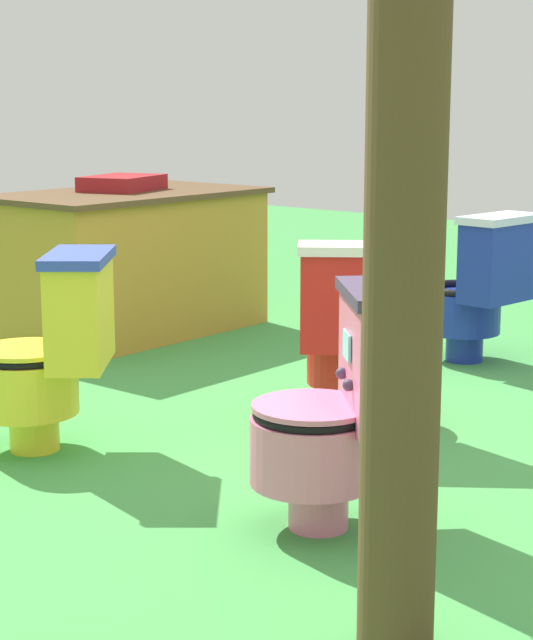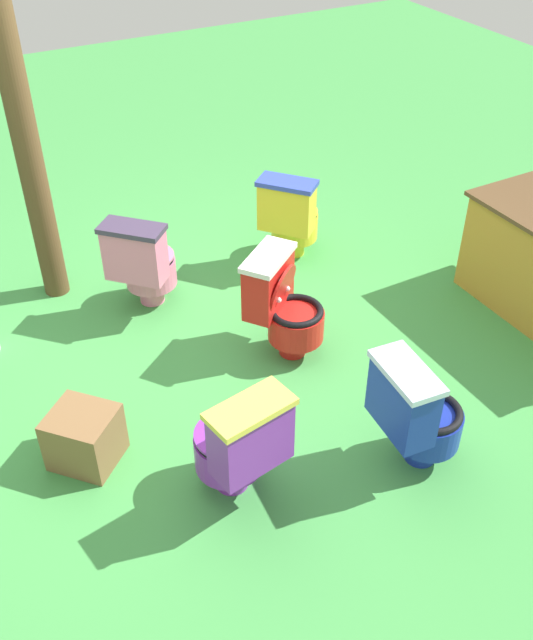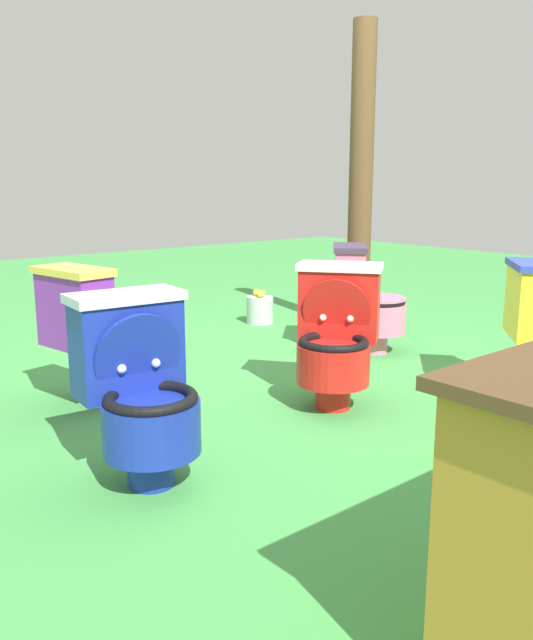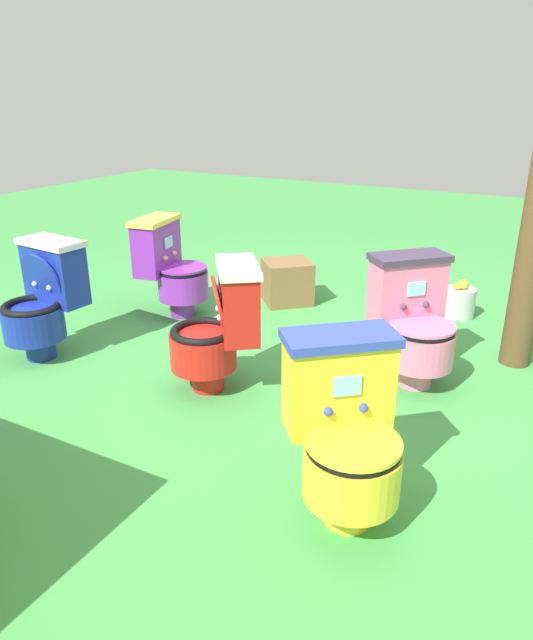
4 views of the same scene
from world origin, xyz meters
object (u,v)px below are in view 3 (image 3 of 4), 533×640
at_px(toilet_blue, 140,387).
at_px(toilet_purple, 95,334).
at_px(toilet_pink, 365,299).
at_px(small_crate, 142,333).
at_px(toilet_red, 336,334).
at_px(wooden_post, 361,181).
at_px(lemon_bucket, 260,309).

bearing_deg(toilet_blue, toilet_purple, -100.54).
xyz_separation_m(toilet_pink, small_crate, (1.23, -0.84, -0.20)).
bearing_deg(toilet_purple, small_crate, 125.90).
height_order(toilet_red, wooden_post, wooden_post).
xyz_separation_m(toilet_red, toilet_purple, (0.95, -0.80, -0.00)).
height_order(wooden_post, lemon_bucket, wooden_post).
bearing_deg(toilet_red, lemon_bucket, -64.92).
xyz_separation_m(toilet_purple, toilet_blue, (0.26, 0.94, 0.00)).
bearing_deg(toilet_pink, small_crate, -79.29).
height_order(toilet_red, toilet_blue, same).
height_order(toilet_purple, wooden_post, wooden_post).
relative_size(toilet_pink, small_crate, 2.04).
height_order(toilet_red, small_crate, toilet_red).
xyz_separation_m(toilet_pink, lemon_bucket, (-0.04, -1.17, -0.25)).
height_order(toilet_red, lemon_bucket, toilet_red).
xyz_separation_m(wooden_post, lemon_bucket, (0.47, -0.64, -1.03)).
xyz_separation_m(toilet_blue, toilet_pink, (-2.12, -0.76, -0.00)).
relative_size(toilet_purple, lemon_bucket, 2.63).
bearing_deg(lemon_bucket, toilet_red, 62.12).
xyz_separation_m(toilet_blue, wooden_post, (-2.63, -1.30, 0.77)).
bearing_deg(toilet_pink, toilet_purple, -50.66).
relative_size(small_crate, lemon_bucket, 1.29).
bearing_deg(wooden_post, toilet_purple, 8.46).
relative_size(toilet_red, toilet_purple, 1.00).
height_order(toilet_blue, lemon_bucket, toilet_blue).
distance_m(wooden_post, small_crate, 2.02).
xyz_separation_m(small_crate, lemon_bucket, (-1.27, -0.34, -0.05)).
relative_size(toilet_pink, lemon_bucket, 2.63).
bearing_deg(toilet_purple, lemon_bucket, 107.34).
distance_m(toilet_pink, lemon_bucket, 1.20).
bearing_deg(small_crate, toilet_red, 102.44).
distance_m(toilet_blue, small_crate, 1.84).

